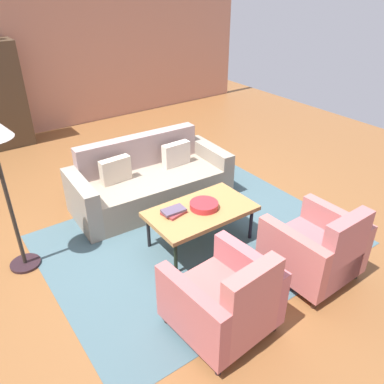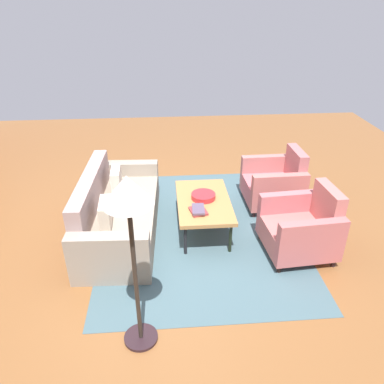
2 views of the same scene
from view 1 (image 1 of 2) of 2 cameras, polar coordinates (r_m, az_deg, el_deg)
name	(u,v)px [view 1 (image 1 of 2)]	position (r m, az deg, el deg)	size (l,w,h in m)	color
ground_plane	(159,217)	(5.10, -4.86, -3.69)	(10.71, 10.71, 0.00)	brown
wall_back	(43,56)	(8.09, -20.97, 18.03)	(8.92, 0.12, 2.80)	tan
area_rug	(198,240)	(4.68, 0.85, -6.96)	(3.40, 2.60, 0.01)	#446068
couch	(149,182)	(5.34, -6.33, 1.52)	(2.14, 0.99, 0.86)	gray
coffee_table	(201,212)	(4.41, 1.28, -2.94)	(1.20, 0.70, 0.46)	black
armchair_left	(226,302)	(3.46, 5.04, -15.74)	(0.86, 0.86, 0.88)	black
armchair_right	(318,251)	(4.17, 17.88, -8.17)	(0.82, 0.82, 0.88)	#2E1B1D
fruit_bowl	(204,205)	(4.40, 1.76, -1.95)	(0.32, 0.32, 0.07)	red
book_stack	(174,211)	(4.30, -2.70, -2.86)	(0.27, 0.24, 0.06)	brown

